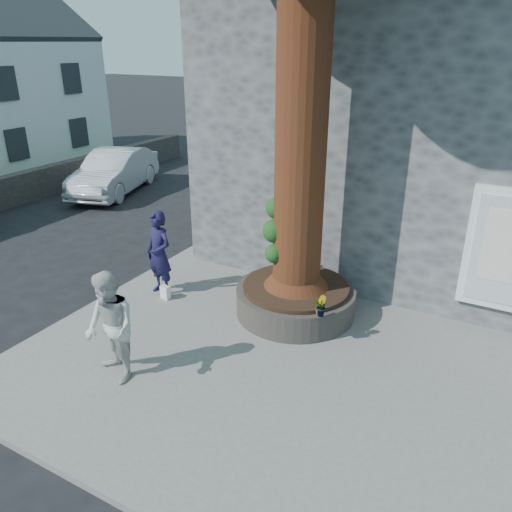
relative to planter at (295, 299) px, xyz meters
The scene contains 13 objects.
ground 2.19m from the planter, 111.80° to the right, with size 120.00×120.00×0.00m, color black.
pavement 1.27m from the planter, 55.01° to the right, with size 9.00×8.00×0.12m, color slate.
yellow_line 4.00m from the planter, 165.44° to the right, with size 0.10×30.00×0.01m, color yellow.
stone_shop 6.12m from the planter, 71.86° to the left, with size 10.30×8.30×6.30m.
planter is the anchor object (origin of this frame).
man 2.95m from the planter, 168.16° to the right, with size 0.65×0.43×1.79m, color #171438.
woman 3.67m from the planter, 116.48° to the right, with size 0.88×0.68×1.80m, color beige.
shopping_bag 2.71m from the planter, 163.30° to the right, with size 0.20×0.12×0.28m, color white.
car_silver 10.65m from the planter, 152.05° to the left, with size 1.58×4.52×1.49m, color silver.
plant_a 1.25m from the planter, 132.44° to the left, with size 0.18×0.12×0.34m, color gray.
plant_b 1.30m from the planter, 45.00° to the right, with size 0.20×0.19×0.36m, color gray.
plant_c 1.01m from the planter, 107.74° to the left, with size 0.18×0.18×0.32m, color gray.
plant_d 1.28m from the planter, 45.00° to the right, with size 0.25×0.23×0.28m, color gray.
Camera 1 is at (4.27, -5.87, 5.03)m, focal length 35.00 mm.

